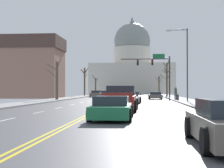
{
  "coord_description": "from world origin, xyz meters",
  "views": [
    {
      "loc": [
        2.96,
        -39.78,
        1.47
      ],
      "look_at": [
        -3.07,
        30.89,
        2.59
      ],
      "focal_mm": 53.58,
      "sensor_mm": 36.0,
      "label": 1
    }
  ],
  "objects_px": {
    "signal_gantry": "(156,67)",
    "street_lamp_right": "(185,58)",
    "sedan_near_01": "(130,96)",
    "pickup_truck_near_04": "(120,100)",
    "sedan_near_02": "(131,98)",
    "sedan_oncoming_02": "(123,93)",
    "sedan_oncoming_01": "(105,93)",
    "bicycle_parked": "(178,97)",
    "sedan_near_00": "(155,96)",
    "sedan_oncoming_03": "(112,92)",
    "pedestrian_00": "(176,92)",
    "sedan_oncoming_00": "(96,94)",
    "sedan_near_05": "(112,108)",
    "sedan_near_03": "(126,100)"
  },
  "relations": [
    {
      "from": "sedan_near_02",
      "to": "sedan_oncoming_02",
      "type": "relative_size",
      "value": 1.03
    },
    {
      "from": "signal_gantry",
      "to": "sedan_near_01",
      "type": "height_order",
      "value": "signal_gantry"
    },
    {
      "from": "sedan_near_01",
      "to": "signal_gantry",
      "type": "bearing_deg",
      "value": 71.71
    },
    {
      "from": "sedan_oncoming_01",
      "to": "bicycle_parked",
      "type": "bearing_deg",
      "value": -69.52
    },
    {
      "from": "street_lamp_right",
      "to": "sedan_near_01",
      "type": "xyz_separation_m",
      "value": [
        -6.29,
        4.4,
        -4.4
      ]
    },
    {
      "from": "signal_gantry",
      "to": "sedan_oncoming_00",
      "type": "height_order",
      "value": "signal_gantry"
    },
    {
      "from": "sedan_near_03",
      "to": "sedan_oncoming_02",
      "type": "bearing_deg",
      "value": 93.4
    },
    {
      "from": "pickup_truck_near_04",
      "to": "signal_gantry",
      "type": "bearing_deg",
      "value": 82.94
    },
    {
      "from": "sedan_oncoming_01",
      "to": "bicycle_parked",
      "type": "relative_size",
      "value": 2.41
    },
    {
      "from": "sedan_near_02",
      "to": "sedan_oncoming_00",
      "type": "xyz_separation_m",
      "value": [
        -7.33,
        26.92,
        0.01
      ]
    },
    {
      "from": "sedan_near_02",
      "to": "bicycle_parked",
      "type": "bearing_deg",
      "value": 48.92
    },
    {
      "from": "sedan_oncoming_01",
      "to": "sedan_oncoming_02",
      "type": "height_order",
      "value": "sedan_oncoming_02"
    },
    {
      "from": "signal_gantry",
      "to": "pickup_truck_near_04",
      "type": "height_order",
      "value": "signal_gantry"
    },
    {
      "from": "sedan_near_02",
      "to": "sedan_oncoming_03",
      "type": "relative_size",
      "value": 1.07
    },
    {
      "from": "sedan_near_02",
      "to": "sedan_oncoming_00",
      "type": "height_order",
      "value": "sedan_oncoming_00"
    },
    {
      "from": "sedan_oncoming_03",
      "to": "sedan_near_02",
      "type": "bearing_deg",
      "value": -83.26
    },
    {
      "from": "sedan_oncoming_02",
      "to": "bicycle_parked",
      "type": "bearing_deg",
      "value": -78.3
    },
    {
      "from": "sedan_near_02",
      "to": "pickup_truck_near_04",
      "type": "height_order",
      "value": "pickup_truck_near_04"
    },
    {
      "from": "signal_gantry",
      "to": "sedan_near_00",
      "type": "relative_size",
      "value": 1.85
    },
    {
      "from": "pickup_truck_near_04",
      "to": "sedan_oncoming_02",
      "type": "height_order",
      "value": "pickup_truck_near_04"
    },
    {
      "from": "sedan_near_01",
      "to": "sedan_oncoming_02",
      "type": "distance_m",
      "value": 43.35
    },
    {
      "from": "sedan_near_05",
      "to": "sedan_near_01",
      "type": "bearing_deg",
      "value": 89.91
    },
    {
      "from": "sedan_near_00",
      "to": "sedan_near_01",
      "type": "distance_m",
      "value": 7.61
    },
    {
      "from": "sedan_near_05",
      "to": "sedan_oncoming_02",
      "type": "bearing_deg",
      "value": 92.64
    },
    {
      "from": "sedan_near_01",
      "to": "pedestrian_00",
      "type": "distance_m",
      "value": 6.53
    },
    {
      "from": "sedan_near_05",
      "to": "sedan_oncoming_00",
      "type": "bearing_deg",
      "value": 98.55
    },
    {
      "from": "sedan_near_02",
      "to": "sedan_near_00",
      "type": "bearing_deg",
      "value": 77.58
    },
    {
      "from": "sedan_oncoming_00",
      "to": "bicycle_parked",
      "type": "xyz_separation_m",
      "value": [
        12.83,
        -20.61,
        -0.1
      ]
    },
    {
      "from": "sedan_near_02",
      "to": "sedan_oncoming_02",
      "type": "distance_m",
      "value": 50.63
    },
    {
      "from": "sedan_near_02",
      "to": "sedan_oncoming_03",
      "type": "xyz_separation_m",
      "value": [
        -7.36,
        62.25,
        -0.02
      ]
    },
    {
      "from": "sedan_near_00",
      "to": "bicycle_parked",
      "type": "bearing_deg",
      "value": -72.63
    },
    {
      "from": "sedan_near_03",
      "to": "sedan_near_05",
      "type": "relative_size",
      "value": 0.97
    },
    {
      "from": "sedan_near_00",
      "to": "sedan_near_01",
      "type": "xyz_separation_m",
      "value": [
        -3.5,
        -6.76,
        0.04
      ]
    },
    {
      "from": "pedestrian_00",
      "to": "sedan_oncoming_02",
      "type": "bearing_deg",
      "value": 102.8
    },
    {
      "from": "sedan_near_01",
      "to": "sedan_near_02",
      "type": "relative_size",
      "value": 0.97
    },
    {
      "from": "sedan_near_02",
      "to": "sedan_near_03",
      "type": "xyz_separation_m",
      "value": [
        -0.29,
        -5.98,
        -0.0
      ]
    },
    {
      "from": "sedan_near_05",
      "to": "bicycle_parked",
      "type": "xyz_separation_m",
      "value": [
        5.95,
        25.17,
        -0.06
      ]
    },
    {
      "from": "pedestrian_00",
      "to": "sedan_oncoming_01",
      "type": "bearing_deg",
      "value": 112.77
    },
    {
      "from": "street_lamp_right",
      "to": "sedan_near_00",
      "type": "relative_size",
      "value": 1.91
    },
    {
      "from": "sedan_near_01",
      "to": "pickup_truck_near_04",
      "type": "xyz_separation_m",
      "value": [
        -0.03,
        -19.45,
        0.19
      ]
    },
    {
      "from": "signal_gantry",
      "to": "pedestrian_00",
      "type": "height_order",
      "value": "signal_gantry"
    },
    {
      "from": "signal_gantry",
      "to": "street_lamp_right",
      "type": "distance_m",
      "value": 16.12
    },
    {
      "from": "sedan_oncoming_00",
      "to": "pedestrian_00",
      "type": "bearing_deg",
      "value": -52.98
    },
    {
      "from": "sedan_near_05",
      "to": "pedestrian_00",
      "type": "xyz_separation_m",
      "value": [
        6.06,
        28.61,
        0.52
      ]
    },
    {
      "from": "sedan_near_03",
      "to": "sedan_near_01",
      "type": "bearing_deg",
      "value": 90.53
    },
    {
      "from": "signal_gantry",
      "to": "sedan_oncoming_01",
      "type": "relative_size",
      "value": 1.86
    },
    {
      "from": "signal_gantry",
      "to": "sedan_oncoming_00",
      "type": "bearing_deg",
      "value": 142.87
    },
    {
      "from": "street_lamp_right",
      "to": "pickup_truck_near_04",
      "type": "bearing_deg",
      "value": -112.76
    },
    {
      "from": "street_lamp_right",
      "to": "sedan_near_00",
      "type": "bearing_deg",
      "value": 104.01
    },
    {
      "from": "sedan_oncoming_00",
      "to": "sedan_oncoming_03",
      "type": "bearing_deg",
      "value": 90.05
    }
  ]
}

